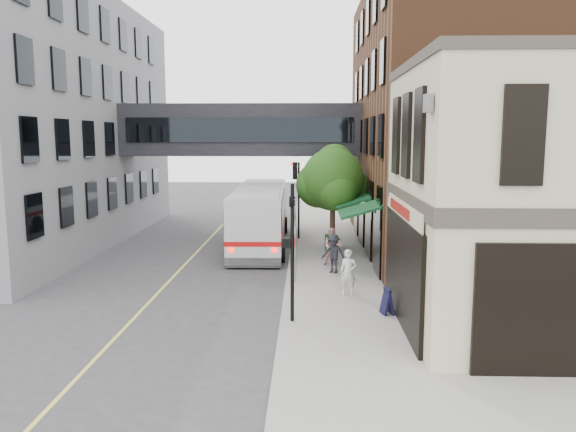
# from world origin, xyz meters

# --- Properties ---
(ground) EXTENTS (120.00, 120.00, 0.00)m
(ground) POSITION_xyz_m (0.00, 0.00, 0.00)
(ground) COLOR #38383A
(ground) RESTS_ON ground
(sidewalk_main) EXTENTS (4.00, 60.00, 0.15)m
(sidewalk_main) POSITION_xyz_m (2.00, 14.00, 0.07)
(sidewalk_main) COLOR gray
(sidewalk_main) RESTS_ON ground
(corner_building) EXTENTS (10.19, 8.12, 8.45)m
(corner_building) POSITION_xyz_m (8.97, 2.00, 4.21)
(corner_building) COLOR beige
(corner_building) RESTS_ON ground
(brick_building) EXTENTS (13.76, 18.00, 14.00)m
(brick_building) POSITION_xyz_m (9.98, 15.00, 6.99)
(brick_building) COLOR #522E19
(brick_building) RESTS_ON ground
(skyway_bridge) EXTENTS (14.00, 3.18, 3.00)m
(skyway_bridge) POSITION_xyz_m (-3.00, 18.00, 6.50)
(skyway_bridge) COLOR black
(skyway_bridge) RESTS_ON ground
(traffic_signal_near) EXTENTS (0.44, 0.22, 4.60)m
(traffic_signal_near) POSITION_xyz_m (0.37, 2.00, 2.98)
(traffic_signal_near) COLOR black
(traffic_signal_near) RESTS_ON sidewalk_main
(traffic_signal_far) EXTENTS (0.53, 0.28, 4.50)m
(traffic_signal_far) POSITION_xyz_m (0.26, 17.00, 3.34)
(traffic_signal_far) COLOR black
(traffic_signal_far) RESTS_ON sidewalk_main
(street_sign_pole) EXTENTS (0.08, 0.75, 3.00)m
(street_sign_pole) POSITION_xyz_m (0.39, 7.00, 1.93)
(street_sign_pole) COLOR gray
(street_sign_pole) RESTS_ON sidewalk_main
(street_tree) EXTENTS (3.80, 3.20, 5.60)m
(street_tree) POSITION_xyz_m (2.19, 13.22, 3.91)
(street_tree) COLOR #382619
(street_tree) RESTS_ON sidewalk_main
(lane_marking) EXTENTS (0.12, 40.00, 0.01)m
(lane_marking) POSITION_xyz_m (-5.00, 10.00, 0.01)
(lane_marking) COLOR #D8CC4C
(lane_marking) RESTS_ON ground
(bus) EXTENTS (3.15, 12.17, 3.26)m
(bus) POSITION_xyz_m (-1.75, 15.64, 1.83)
(bus) COLOR silver
(bus) RESTS_ON ground
(pedestrian_a) EXTENTS (0.66, 0.47, 1.74)m
(pedestrian_a) POSITION_xyz_m (2.45, 5.17, 1.02)
(pedestrian_a) COLOR silver
(pedestrian_a) RESTS_ON sidewalk_main
(pedestrian_b) EXTENTS (0.87, 0.68, 1.76)m
(pedestrian_b) POSITION_xyz_m (2.08, 10.09, 1.03)
(pedestrian_b) COLOR pink
(pedestrian_b) RESTS_ON sidewalk_main
(pedestrian_c) EXTENTS (1.29, 1.09, 1.73)m
(pedestrian_c) POSITION_xyz_m (2.05, 8.60, 1.02)
(pedestrian_c) COLOR black
(pedestrian_c) RESTS_ON sidewalk_main
(newspaper_box) EXTENTS (0.56, 0.53, 0.91)m
(newspaper_box) POSITION_xyz_m (2.11, 13.35, 0.60)
(newspaper_box) COLOR #1D6316
(newspaper_box) RESTS_ON sidewalk_main
(sandwich_board) EXTENTS (0.43, 0.57, 0.90)m
(sandwich_board) POSITION_xyz_m (3.60, 2.80, 0.60)
(sandwich_board) COLOR black
(sandwich_board) RESTS_ON sidewalk_main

